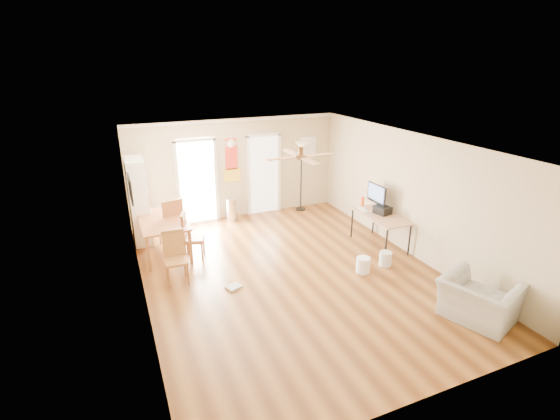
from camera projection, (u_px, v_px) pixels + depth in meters
name	position (u px, v px, depth m)	size (l,w,h in m)	color
floor	(292.00, 274.00, 8.04)	(7.00, 7.00, 0.00)	brown
ceiling	(293.00, 144.00, 7.13)	(5.50, 7.00, 0.00)	silver
wall_back	(236.00, 169.00, 10.60)	(5.50, 0.04, 2.60)	beige
wall_front	(423.00, 315.00, 4.57)	(5.50, 0.04, 2.60)	beige
wall_left	(138.00, 237.00, 6.57)	(0.04, 7.00, 2.60)	beige
wall_right	(411.00, 195.00, 8.59)	(0.04, 7.00, 2.60)	beige
crown_molding	(293.00, 146.00, 7.14)	(5.50, 7.00, 0.08)	white
kitchen_doorway	(197.00, 183.00, 10.28)	(0.90, 0.10, 2.10)	white
bathroom_doorway	(264.00, 175.00, 10.95)	(0.80, 0.10, 2.10)	white
wall_decal	(232.00, 160.00, 10.45)	(0.46, 0.03, 1.10)	red
ac_grille	(308.00, 147.00, 11.18)	(0.50, 0.04, 0.60)	white
framed_poster	(130.00, 189.00, 7.65)	(0.04, 0.66, 0.48)	black
ceiling_fan	(301.00, 157.00, 6.93)	(1.24, 1.24, 0.20)	#593819
bookshelf	(139.00, 201.00, 9.19)	(0.39, 0.88, 1.96)	white
dining_table	(164.00, 236.00, 8.78)	(0.95, 1.58, 0.79)	#A35D34
dining_chair_right_a	(194.00, 236.00, 8.56)	(0.42, 0.42, 1.01)	#A97836
dining_chair_right_b	(194.00, 237.00, 8.53)	(0.40, 0.40, 0.97)	brown
dining_chair_near	(176.00, 258.00, 7.60)	(0.41, 0.41, 0.99)	#A97236
dining_chair_far	(170.00, 222.00, 9.11)	(0.46, 0.46, 1.12)	#A75F35
trash_can	(232.00, 210.00, 10.59)	(0.28, 0.28, 0.60)	#BBBBBD
torchiere_lamp	(301.00, 177.00, 11.14)	(0.36, 0.36, 1.91)	black
computer_desk	(379.00, 231.00, 9.14)	(0.69, 1.38, 0.74)	tan
imac	(376.00, 197.00, 9.26)	(0.09, 0.64, 0.60)	black
keyboard	(363.00, 209.00, 9.36)	(0.14, 0.43, 0.02)	silver
printer	(383.00, 210.00, 9.08)	(0.29, 0.34, 0.17)	black
orange_bottle	(362.00, 202.00, 9.50)	(0.08, 0.08, 0.24)	#F34315
wastebasket_a	(363.00, 265.00, 8.06)	(0.27, 0.27, 0.32)	white
wastebasket_b	(385.00, 259.00, 8.34)	(0.26, 0.26, 0.30)	silver
floor_cloth	(234.00, 287.00, 7.55)	(0.27, 0.21, 0.04)	#A5A5A0
armchair	(479.00, 300.00, 6.54)	(1.09, 0.95, 0.71)	#A3A39E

